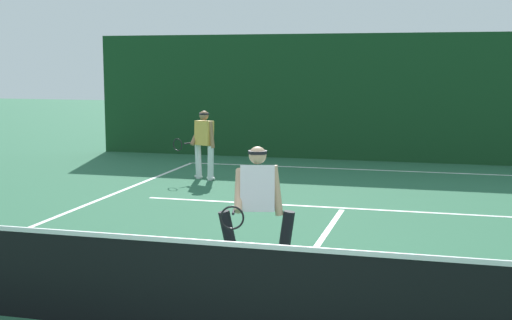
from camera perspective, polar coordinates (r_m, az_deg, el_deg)
The scene contains 8 objects.
court_line_baseline_far at distance 18.02m, azimuth 9.27°, elevation -0.80°, with size 9.65×0.10×0.01m, color white.
court_line_service at distance 13.25m, azimuth 7.14°, elevation -3.92°, with size 7.87×0.10×0.01m, color white.
court_line_centre at distance 10.02m, azimuth 4.48°, elevation -7.78°, with size 0.10×6.40×0.01m, color white.
tennis_net at distance 6.89m, azimuth -0.43°, elevation -10.71°, with size 10.58×0.09×1.11m.
player_near at distance 8.90m, azimuth 0.10°, elevation -3.68°, with size 1.00×0.90×1.68m.
player_far at distance 16.30m, azimuth -4.30°, elevation 1.50°, with size 0.96×0.81×1.62m.
tennis_ball at distance 15.18m, azimuth -1.18°, elevation -2.22°, with size 0.07×0.07×0.07m, color #D1E033.
back_fence_windscreen at distance 19.55m, azimuth 9.89°, elevation 5.05°, with size 16.50×0.12×3.52m, color #153D1E.
Camera 1 is at (1.73, -6.29, 2.72)m, focal length 48.88 mm.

